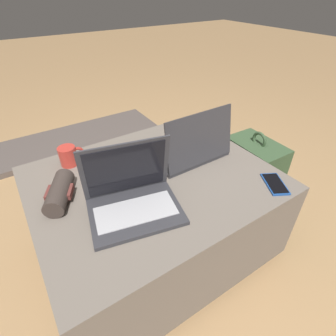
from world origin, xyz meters
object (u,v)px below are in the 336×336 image
(laptop_far, at_px, (190,148))
(cell_phone, at_px, (275,184))
(laptop_near, at_px, (132,197))
(coffee_mug, at_px, (69,156))
(backpack, at_px, (252,176))
(wrist_brace, at_px, (60,192))

(laptop_far, bearing_deg, cell_phone, 115.49)
(cell_phone, bearing_deg, laptop_near, 8.33)
(laptop_near, xyz_separation_m, coffee_mug, (-0.11, 0.42, -0.01))
(backpack, bearing_deg, coffee_mug, 72.18)
(coffee_mug, bearing_deg, backpack, -19.57)
(laptop_near, height_order, coffee_mug, laptop_near)
(cell_phone, bearing_deg, laptop_far, -35.50)
(laptop_far, bearing_deg, coffee_mug, -28.34)
(laptop_near, xyz_separation_m, laptop_far, (0.38, 0.15, -0.00))
(wrist_brace, bearing_deg, backpack, -5.73)
(wrist_brace, bearing_deg, laptop_far, -3.46)
(backpack, bearing_deg, wrist_brace, 86.01)
(laptop_far, xyz_separation_m, coffee_mug, (-0.50, 0.26, -0.01))
(coffee_mug, bearing_deg, cell_phone, -42.75)
(laptop_far, distance_m, coffee_mug, 0.56)
(laptop_far, distance_m, cell_phone, 0.40)
(wrist_brace, bearing_deg, coffee_mug, 65.67)
(backpack, height_order, wrist_brace, wrist_brace)
(laptop_far, height_order, cell_phone, laptop_far)
(backpack, height_order, coffee_mug, coffee_mug)
(coffee_mug, bearing_deg, wrist_brace, -114.33)
(laptop_near, bearing_deg, cell_phone, -7.44)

